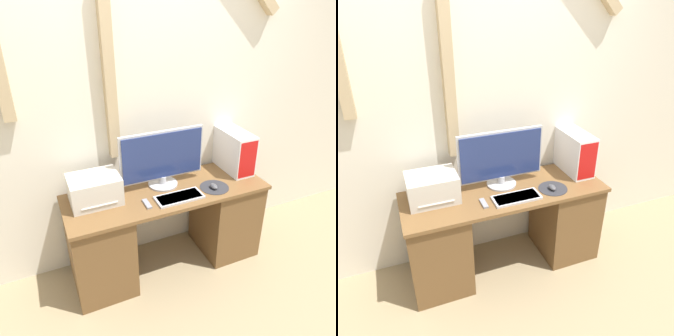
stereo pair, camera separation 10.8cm
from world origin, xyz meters
TOP-DOWN VIEW (x-y plane):
  - ground_plane at (0.00, 0.00)m, footprint 12.00×12.00m
  - wall_back at (-0.00, 0.63)m, footprint 6.40×0.13m
  - desk at (0.00, 0.29)m, footprint 1.65×0.57m
  - monitor at (0.01, 0.39)m, footprint 0.71×0.25m
  - keyboard at (0.04, 0.15)m, footprint 0.38×0.16m
  - mousepad at (0.38, 0.17)m, footprint 0.24×0.24m
  - mouse at (0.36, 0.16)m, footprint 0.05×0.09m
  - computer_tower at (0.70, 0.42)m, footprint 0.19×0.47m
  - printer at (-0.56, 0.37)m, footprint 0.38×0.29m
  - remote_control at (-0.22, 0.16)m, footprint 0.04×0.13m

SIDE VIEW (x-z plane):
  - ground_plane at x=0.00m, z-range 0.00..0.00m
  - desk at x=0.00m, z-range 0.01..0.77m
  - mousepad at x=0.38m, z-range 0.76..0.77m
  - remote_control at x=-0.22m, z-range 0.76..0.78m
  - keyboard at x=0.04m, z-range 0.76..0.78m
  - mouse at x=0.36m, z-range 0.77..0.80m
  - printer at x=-0.56m, z-range 0.76..0.98m
  - computer_tower at x=0.70m, z-range 0.76..1.12m
  - monitor at x=0.01m, z-range 0.77..1.24m
  - wall_back at x=0.00m, z-range 0.01..2.71m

